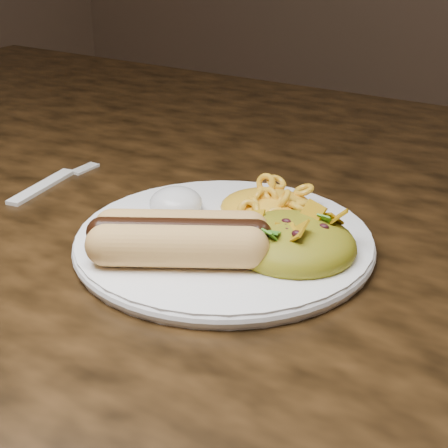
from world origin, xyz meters
The scene contains 7 objects.
table centered at (0.00, 0.00, 0.66)m, with size 1.60×0.90×0.75m.
plate centered at (0.08, -0.12, 0.76)m, with size 0.25×0.25×0.01m, color white.
hotdog centered at (0.07, -0.17, 0.78)m, with size 0.12×0.12×0.03m.
mac_and_cheese centered at (0.09, -0.06, 0.78)m, with size 0.09×0.08×0.03m, color yellow.
sour_cream centered at (0.02, -0.10, 0.78)m, with size 0.05×0.05×0.03m, color silver.
taco_salad centered at (0.14, -0.11, 0.78)m, with size 0.11×0.10×0.05m.
fork centered at (-0.16, -0.10, 0.75)m, with size 0.02×0.16×0.00m, color silver.
Camera 1 is at (0.36, -0.56, 1.02)m, focal length 55.00 mm.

